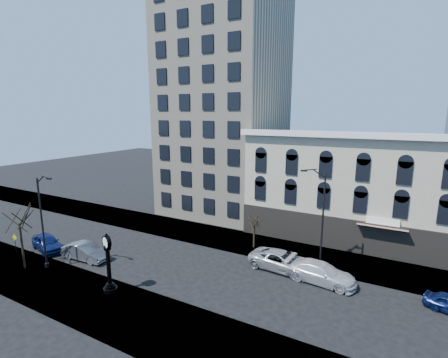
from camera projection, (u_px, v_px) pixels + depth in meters
The scene contains 15 objects.
ground at pixel (185, 267), 30.66m from camera, with size 160.00×160.00×0.00m, color black.
sidewalk_far at pixel (225, 238), 37.54m from camera, with size 160.00×6.00×0.12m, color gray.
sidewalk_near at pixel (122, 311), 23.76m from camera, with size 160.00×6.00×0.12m, color gray.
cream_tower at pixel (224, 77), 45.96m from camera, with size 15.90×15.40×42.50m.
victorian_row at pixel (349, 186), 37.55m from camera, with size 22.60×11.19×12.50m.
street_clock at pixel (109, 265), 25.87m from camera, with size 1.12×1.12×4.96m.
street_lamp_near at pixel (43, 198), 28.72m from camera, with size 2.34×0.42×9.04m.
street_lamp_far at pixel (316, 192), 29.21m from camera, with size 2.33×1.17×9.50m.
bare_tree_near at pixel (18, 213), 29.24m from camera, with size 4.09×4.09×7.02m.
bare_tree_far at pixel (254, 218), 34.34m from camera, with size 2.55×2.55×4.37m.
warning_sign at pixel (15, 240), 33.10m from camera, with size 0.67×0.06×2.06m.
car_near_a at pixel (47, 243), 34.30m from camera, with size 1.98×4.93×1.68m, color #0C194C.
car_near_b at pixel (86, 252), 32.14m from camera, with size 1.73×4.97×1.64m, color #595B60.
car_far_a at pixel (282, 261), 30.07m from camera, with size 2.83×6.13×1.70m, color #A5A8AD.
car_far_b at pixel (321, 273), 27.79m from camera, with size 2.41×5.94×1.72m, color silver.
Camera 1 is at (16.78, -23.21, 14.26)m, focal length 26.00 mm.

